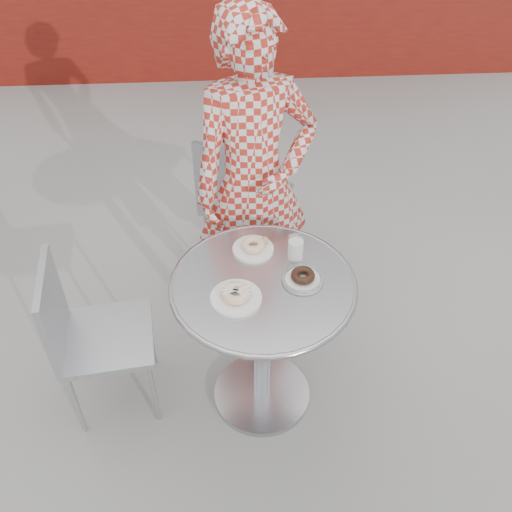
{
  "coord_description": "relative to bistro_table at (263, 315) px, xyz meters",
  "views": [
    {
      "loc": [
        -0.09,
        -1.67,
        2.38
      ],
      "look_at": [
        0.02,
        0.05,
        0.84
      ],
      "focal_mm": 40.0,
      "sensor_mm": 36.0,
      "label": 1
    }
  ],
  "objects": [
    {
      "name": "ground",
      "position": [
        -0.04,
        0.03,
        -0.59
      ],
      "size": [
        60.0,
        60.0,
        0.0
      ],
      "primitive_type": "plane",
      "color": "#A6A39E",
      "rests_on": "ground"
    },
    {
      "name": "bistro_table",
      "position": [
        0.0,
        0.0,
        0.0
      ],
      "size": [
        0.77,
        0.77,
        0.78
      ],
      "rotation": [
        0.0,
        0.0,
        -0.06
      ],
      "color": "silver",
      "rests_on": "ground"
    },
    {
      "name": "chair_far",
      "position": [
        -0.02,
        1.0,
        -0.31
      ],
      "size": [
        0.57,
        0.57,
        0.91
      ],
      "rotation": [
        0.0,
        0.0,
        2.74
      ],
      "color": "#A9ABB1",
      "rests_on": "ground"
    },
    {
      "name": "chair_left",
      "position": [
        -0.7,
        0.05,
        -0.33
      ],
      "size": [
        0.45,
        0.44,
        0.84
      ],
      "rotation": [
        0.0,
        0.0,
        1.69
      ],
      "color": "#A9ABB1",
      "rests_on": "ground"
    },
    {
      "name": "seated_person",
      "position": [
        0.0,
        0.61,
        0.25
      ],
      "size": [
        0.7,
        0.56,
        1.68
      ],
      "primitive_type": "imported",
      "rotation": [
        0.0,
        0.0,
        0.29
      ],
      "color": "#B5271B",
      "rests_on": "ground"
    },
    {
      "name": "plate_far",
      "position": [
        -0.03,
        0.21,
        0.21
      ],
      "size": [
        0.18,
        0.18,
        0.05
      ],
      "rotation": [
        0.0,
        0.0,
        0.12
      ],
      "color": "white",
      "rests_on": "bistro_table"
    },
    {
      "name": "plate_near",
      "position": [
        -0.11,
        -0.08,
        0.21
      ],
      "size": [
        0.2,
        0.2,
        0.05
      ],
      "rotation": [
        0.0,
        0.0,
        -0.26
      ],
      "color": "white",
      "rests_on": "bistro_table"
    },
    {
      "name": "plate_checker",
      "position": [
        0.16,
        0.0,
        0.2
      ],
      "size": [
        0.17,
        0.17,
        0.04
      ],
      "rotation": [
        0.0,
        0.0,
        0.31
      ],
      "color": "white",
      "rests_on": "bistro_table"
    },
    {
      "name": "milk_cup",
      "position": [
        0.15,
        0.14,
        0.24
      ],
      "size": [
        0.07,
        0.07,
        0.11
      ],
      "rotation": [
        0.0,
        0.0,
        -0.27
      ],
      "color": "white",
      "rests_on": "bistro_table"
    }
  ]
}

